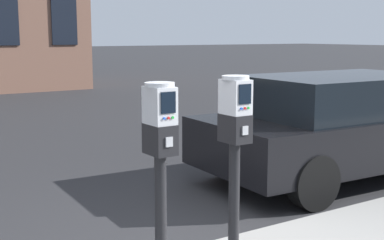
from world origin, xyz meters
TOP-DOWN VIEW (x-y plane):
  - parking_meter_near_kerb at (-0.71, -0.20)m, footprint 0.22×0.25m
  - parking_meter_twin_adjacent at (-0.03, -0.20)m, footprint 0.22×0.25m
  - parked_car_dark_hatchback at (3.19, 1.38)m, footprint 4.50×2.01m

SIDE VIEW (x-z plane):
  - parked_car_dark_hatchback at x=3.19m, z-range 0.04..1.46m
  - parking_meter_near_kerb at x=-0.71m, z-range 0.42..1.90m
  - parking_meter_twin_adjacent at x=-0.03m, z-range 0.42..1.93m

